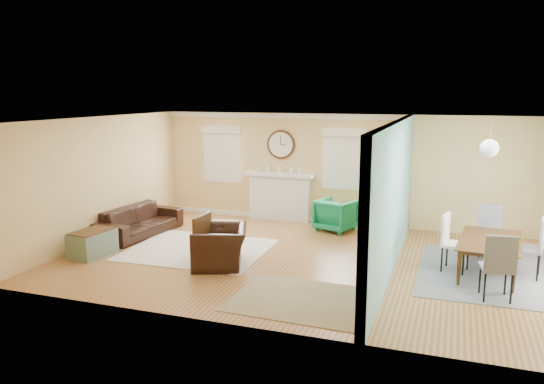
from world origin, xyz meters
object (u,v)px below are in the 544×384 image
(eames_chair, at_px, (220,246))
(green_chair, at_px, (336,215))
(credenza, at_px, (379,230))
(dining_table, at_px, (491,257))
(sofa, at_px, (140,221))

(eames_chair, distance_m, green_chair, 3.43)
(green_chair, distance_m, credenza, 1.62)
(eames_chair, height_order, dining_table, eames_chair)
(sofa, bearing_deg, green_chair, -60.69)
(eames_chair, distance_m, credenza, 3.23)
(credenza, bearing_deg, dining_table, -23.65)
(sofa, height_order, credenza, credenza)
(sofa, relative_size, credenza, 1.51)
(sofa, bearing_deg, dining_table, -86.84)
(eames_chair, bearing_deg, dining_table, 82.26)
(green_chair, relative_size, credenza, 0.56)
(eames_chair, height_order, credenza, credenza)
(credenza, bearing_deg, sofa, -173.22)
(eames_chair, bearing_deg, sofa, -138.53)
(sofa, xyz_separation_m, green_chair, (3.99, 1.77, 0.05))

